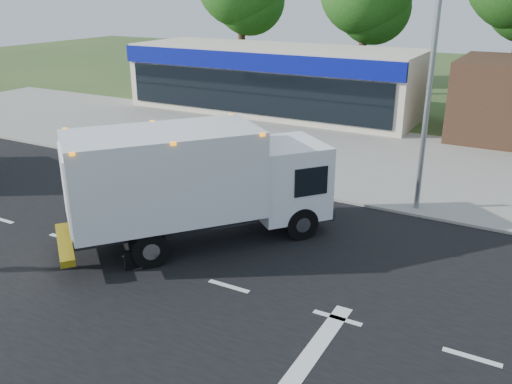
# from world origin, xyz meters

# --- Properties ---
(ground) EXTENTS (120.00, 120.00, 0.00)m
(ground) POSITION_xyz_m (0.00, 0.00, 0.00)
(ground) COLOR #385123
(ground) RESTS_ON ground
(road_asphalt) EXTENTS (60.00, 14.00, 0.02)m
(road_asphalt) POSITION_xyz_m (0.00, 0.00, 0.00)
(road_asphalt) COLOR black
(road_asphalt) RESTS_ON ground
(sidewalk) EXTENTS (60.00, 2.40, 0.12)m
(sidewalk) POSITION_xyz_m (0.00, 8.20, 0.06)
(sidewalk) COLOR gray
(sidewalk) RESTS_ON ground
(parking_apron) EXTENTS (60.00, 9.00, 0.02)m
(parking_apron) POSITION_xyz_m (0.00, 14.00, 0.01)
(parking_apron) COLOR gray
(parking_apron) RESTS_ON ground
(lane_markings) EXTENTS (55.20, 7.00, 0.01)m
(lane_markings) POSITION_xyz_m (1.35, -1.35, 0.02)
(lane_markings) COLOR silver
(lane_markings) RESTS_ON road_asphalt
(ems_box_truck) EXTENTS (7.01, 7.81, 3.57)m
(ems_box_truck) POSITION_xyz_m (-2.29, 1.86, 2.06)
(ems_box_truck) COLOR black
(ems_box_truck) RESTS_ON ground
(retail_strip_mall) EXTENTS (18.00, 6.20, 4.00)m
(retail_strip_mall) POSITION_xyz_m (-9.00, 19.93, 2.01)
(retail_strip_mall) COLOR beige
(retail_strip_mall) RESTS_ON ground
(traffic_signal_pole) EXTENTS (3.51, 0.25, 8.00)m
(traffic_signal_pole) POSITION_xyz_m (2.35, 7.60, 4.92)
(traffic_signal_pole) COLOR gray
(traffic_signal_pole) RESTS_ON ground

